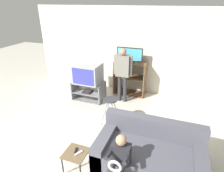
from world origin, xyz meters
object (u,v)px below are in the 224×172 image
(television_flat, at_px, (130,55))
(person_standing_adult, at_px, (123,70))
(folding_stool, at_px, (110,104))
(tv_stand, at_px, (89,91))
(media_shelf, at_px, (130,78))
(snack_table, at_px, (76,155))
(couch, at_px, (149,154))
(television_main, at_px, (88,73))
(remote_control_white, at_px, (79,153))
(remote_control_black, at_px, (76,151))
(person_seated_child, at_px, (119,159))

(television_flat, height_order, person_standing_adult, person_standing_adult)
(folding_stool, bearing_deg, person_standing_adult, 93.57)
(folding_stool, bearing_deg, tv_stand, 137.33)
(tv_stand, distance_m, media_shelf, 1.34)
(tv_stand, distance_m, snack_table, 2.62)
(couch, bearing_deg, person_standing_adult, 118.34)
(couch, bearing_deg, snack_table, -156.01)
(television_main, height_order, media_shelf, television_main)
(remote_control_white, xyz_separation_m, person_standing_adult, (-0.05, 2.66, 0.56))
(television_main, height_order, folding_stool, television_main)
(snack_table, bearing_deg, folding_stool, 86.59)
(television_main, relative_size, remote_control_black, 5.11)
(media_shelf, height_order, person_standing_adult, person_standing_adult)
(television_main, relative_size, person_seated_child, 0.79)
(snack_table, height_order, person_standing_adult, person_standing_adult)
(remote_control_white, height_order, couch, couch)
(remote_control_white, relative_size, person_seated_child, 0.15)
(television_main, height_order, remote_control_black, television_main)
(media_shelf, distance_m, folding_stool, 1.75)
(television_flat, bearing_deg, couch, -67.31)
(remote_control_black, bearing_deg, couch, 5.94)
(remote_control_black, bearing_deg, person_seated_child, -21.41)
(folding_stool, bearing_deg, snack_table, -93.41)
(media_shelf, distance_m, television_flat, 0.72)
(tv_stand, xyz_separation_m, person_seated_child, (1.76, -2.47, 0.29))
(tv_stand, height_order, couch, couch)
(tv_stand, relative_size, media_shelf, 0.88)
(folding_stool, relative_size, couch, 0.37)
(person_seated_child, bearing_deg, couch, 55.54)
(television_flat, xyz_separation_m, folding_stool, (0.03, -1.72, -0.71))
(media_shelf, height_order, person_seated_child, media_shelf)
(remote_control_black, bearing_deg, tv_stand, 95.06)
(folding_stool, distance_m, remote_control_white, 1.47)
(folding_stool, bearing_deg, remote_control_black, -93.91)
(person_seated_child, bearing_deg, television_main, 125.26)
(media_shelf, height_order, television_flat, television_flat)
(snack_table, relative_size, person_seated_child, 0.42)
(media_shelf, bearing_deg, folding_stool, -90.06)
(tv_stand, height_order, television_flat, television_flat)
(television_main, bearing_deg, tv_stand, -103.31)
(remote_control_white, bearing_deg, folding_stool, 119.90)
(folding_stool, bearing_deg, person_seated_child, -65.02)
(folding_stool, distance_m, couch, 1.46)
(person_standing_adult, bearing_deg, couch, -61.66)
(media_shelf, height_order, snack_table, media_shelf)
(person_standing_adult, bearing_deg, media_shelf, 82.03)
(tv_stand, distance_m, person_seated_child, 3.05)
(remote_control_black, distance_m, couch, 1.28)
(media_shelf, relative_size, remote_control_white, 7.26)
(remote_control_white, bearing_deg, tv_stand, 143.89)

